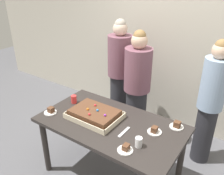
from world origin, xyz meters
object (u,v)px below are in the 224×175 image
Objects in this scene: person_serving_front at (120,75)px; drink_cup_nearest at (74,99)px; plated_slice_near_right at (51,111)px; plated_slice_far_left at (177,125)px; plated_slice_near_left at (154,131)px; person_striped_tie_right at (137,88)px; sheet_cake at (95,114)px; cake_server_utensil at (124,132)px; plated_slice_far_right at (126,149)px; person_green_shirt_behind at (210,103)px; drink_cup_middle at (139,142)px; party_table at (111,130)px.

drink_cup_nearest is at bearing -24.10° from person_serving_front.
plated_slice_far_left reaches higher than plated_slice_near_right.
plated_slice_near_left is 0.09× the size of person_striped_tie_right.
plated_slice_far_left is 0.09× the size of person_serving_front.
sheet_cake is 0.43m from cake_server_utensil.
person_green_shirt_behind is (0.44, 1.25, 0.05)m from plated_slice_far_right.
sheet_cake is 3.92× the size of plated_slice_far_left.
drink_cup_middle is at bearing 28.50° from person_green_shirt_behind.
sheet_cake is at bearing 154.66° from plated_slice_far_right.
plated_slice_near_right is 0.09× the size of person_green_shirt_behind.
sheet_cake is 2.94× the size of cake_server_utensil.
person_serving_front reaches higher than person_striped_tie_right.
cake_server_utensil is at bearing -136.77° from plated_slice_far_left.
drink_cup_nearest reaches higher than plated_slice_near_left.
plated_slice_near_right is 1.00× the size of plated_slice_far_left.
drink_cup_nearest is at bearing 158.68° from plated_slice_far_right.
person_green_shirt_behind is at bearing 70.60° from plated_slice_far_right.
drink_cup_nearest is at bearing 79.37° from plated_slice_near_right.
plated_slice_near_left is at bearing -126.26° from plated_slice_far_left.
person_serving_front is at bearing 117.96° from party_table.
plated_slice_near_right reaches higher than cake_server_utensil.
plated_slice_far_right is at bearing -55.25° from cake_server_utensil.
drink_cup_nearest is 0.87m from cake_server_utensil.
drink_cup_nearest is (0.06, 0.33, 0.03)m from plated_slice_near_right.
drink_cup_nearest is (-1.27, -0.23, 0.02)m from plated_slice_far_left.
person_striped_tie_right is at bearing 84.29° from sheet_cake.
drink_cup_nearest reaches higher than plated_slice_far_right.
person_striped_tie_right is (-0.60, 0.71, 0.03)m from plated_slice_near_left.
cake_server_utensil is (-0.23, 0.11, -0.05)m from drink_cup_middle.
plated_slice_near_left is 1.11m from drink_cup_nearest.
plated_slice_near_right is 1.50× the size of drink_cup_nearest.
drink_cup_middle is at bearing -13.45° from sheet_cake.
person_serving_front is (-0.98, 1.18, 0.04)m from drink_cup_middle.
drink_cup_middle is (0.66, -0.16, 0.00)m from sheet_cake.
sheet_cake reaches higher than cake_server_utensil.
person_serving_front reaches higher than person_green_shirt_behind.
drink_cup_nearest is (-0.64, 0.10, 0.15)m from party_table.
person_green_shirt_behind is at bearing 38.08° from plated_slice_near_right.
plated_slice_near_right is 0.93m from cake_server_utensil.
plated_slice_near_left is 0.27m from plated_slice_far_left.
plated_slice_near_right reaches higher than plated_slice_near_left.
person_green_shirt_behind is at bearing 68.11° from plated_slice_near_left.
plated_slice_near_left is at bearing 16.40° from plated_slice_near_right.
drink_cup_nearest is at bearing -13.01° from person_green_shirt_behind.
sheet_cake is (-0.21, -0.02, 0.15)m from party_table.
party_table is 0.51m from plated_slice_near_left.
person_striped_tie_right is (-0.57, 0.99, 0.01)m from drink_cup_middle.
plated_slice_far_right is 1.50× the size of drink_cup_middle.
sheet_cake reaches higher than plated_slice_far_left.
cake_server_utensil is at bearing 124.75° from plated_slice_far_right.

